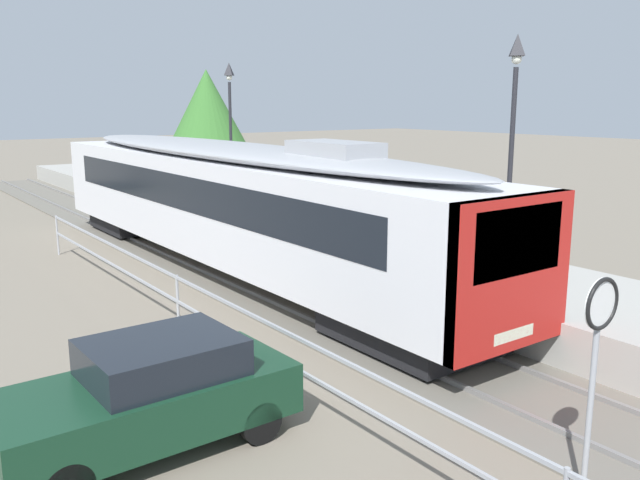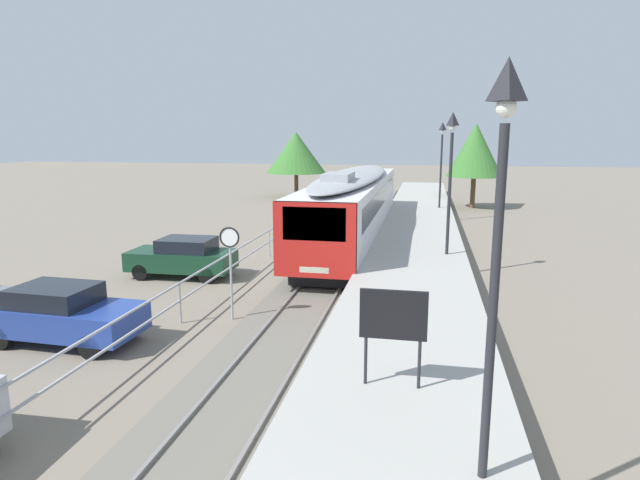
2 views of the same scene
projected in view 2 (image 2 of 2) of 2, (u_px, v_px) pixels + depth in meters
The scene contains 14 objects.
ground_plane at pixel (282, 252), 25.04m from camera, with size 160.00×160.00×0.00m, color slate.
track_rails at pixel (345, 254), 24.46m from camera, with size 3.20×60.00×0.14m.
commuter_train at pixel (353, 201), 26.75m from camera, with size 2.82×19.45×3.74m.
station_platform at pixel (416, 248), 23.76m from camera, with size 3.90×60.00×0.90m, color #A8A59E.
platform_lamp_near_end at pixel (500, 198), 6.36m from camera, with size 0.34×0.34×5.35m.
platform_lamp_mid_platform at pixel (451, 157), 19.75m from camera, with size 0.34×0.34×5.35m.
platform_lamp_far_end at pixel (442, 149), 33.14m from camera, with size 0.34×0.34×5.35m.
platform_notice_board at pixel (393, 318), 9.39m from camera, with size 1.20×0.08×1.80m.
speed_limit_sign at pixel (230, 250), 15.38m from camera, with size 0.61×0.10×2.81m.
carpark_fence at pixel (180, 293), 15.30m from camera, with size 0.06×36.06×1.25m.
parked_hatchback_blue at pixel (63, 314), 13.90m from camera, with size 4.06×1.91×1.53m.
parked_hatchback_dark_green at pixel (183, 257), 20.47m from camera, with size 4.04×1.84×1.53m.
tree_behind_carpark at pixel (475, 150), 39.70m from camera, with size 4.18×4.18×6.36m.
tree_behind_station_far at pixel (296, 153), 47.31m from camera, with size 5.33×5.33×5.78m.
Camera 2 is at (3.57, -1.65, 5.34)m, focal length 29.80 mm.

